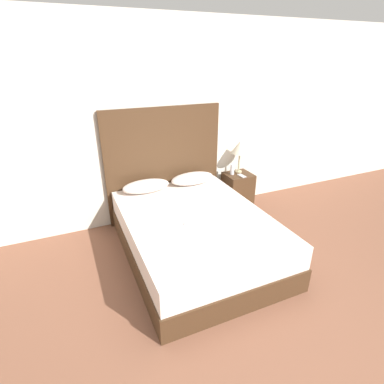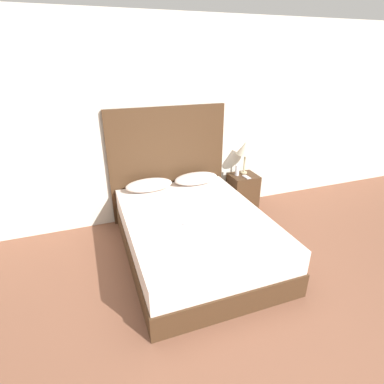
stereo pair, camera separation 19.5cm
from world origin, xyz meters
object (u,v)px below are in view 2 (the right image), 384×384
at_px(bed, 195,235).
at_px(nightstand, 242,192).
at_px(phone_on_nightstand, 247,177).
at_px(phone_on_bed, 188,222).
at_px(table_lamp, 246,148).

xyz_separation_m(bed, nightstand, (1.11, 0.86, 0.02)).
distance_m(bed, phone_on_nightstand, 1.38).
xyz_separation_m(phone_on_bed, nightstand, (1.24, 0.98, -0.26)).
bearing_deg(phone_on_nightstand, phone_on_bed, -144.36).
relative_size(phone_on_bed, table_lamp, 0.32).
bearing_deg(phone_on_nightstand, nightstand, 87.12).
distance_m(phone_on_bed, nightstand, 1.60).
distance_m(bed, table_lamp, 1.63).
height_order(phone_on_bed, phone_on_nightstand, phone_on_nightstand).
bearing_deg(table_lamp, bed, -140.94).
height_order(nightstand, phone_on_nightstand, phone_on_nightstand).
height_order(bed, table_lamp, table_lamp).
height_order(bed, phone_on_nightstand, phone_on_nightstand).
xyz_separation_m(nightstand, table_lamp, (0.04, 0.07, 0.68)).
bearing_deg(table_lamp, phone_on_bed, -140.60).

